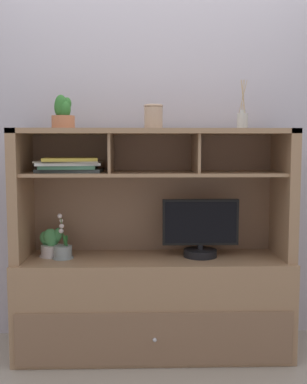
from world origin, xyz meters
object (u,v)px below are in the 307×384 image
(potted_fern, at_px, (51,244))
(media_console, at_px, (153,283))
(potted_succulent, at_px, (63,114))
(tv_monitor, at_px, (200,232))
(potted_orchid, at_px, (63,250))
(diffuser_bottle, at_px, (242,121))
(magazine_stack_left, at_px, (69,165))
(ceramic_vase, at_px, (153,117))

(potted_fern, bearing_deg, media_console, -2.12)
(potted_fern, bearing_deg, potted_succulent, -19.13)
(media_console, bearing_deg, tv_monitor, -2.43)
(potted_orchid, bearing_deg, diffuser_bottle, 1.94)
(media_console, bearing_deg, potted_fern, 177.88)
(magazine_stack_left, bearing_deg, diffuser_bottle, 1.86)
(tv_monitor, xyz_separation_m, magazine_stack_left, (-0.80, -0.02, 0.41))
(magazine_stack_left, relative_size, potted_succulent, 2.01)
(media_console, distance_m, magazine_stack_left, 0.90)
(tv_monitor, relative_size, magazine_stack_left, 1.16)
(tv_monitor, height_order, magazine_stack_left, magazine_stack_left)
(potted_orchid, xyz_separation_m, potted_succulent, (0.01, 0.03, 0.83))
(diffuser_bottle, bearing_deg, tv_monitor, -176.99)
(potted_orchid, distance_m, potted_succulent, 0.83)
(potted_orchid, bearing_deg, potted_fern, 143.98)
(diffuser_bottle, bearing_deg, potted_succulent, -179.46)
(media_console, xyz_separation_m, potted_orchid, (-0.56, -0.04, 0.22))
(diffuser_bottle, height_order, ceramic_vase, diffuser_bottle)
(media_console, xyz_separation_m, diffuser_bottle, (0.54, 0.00, 1.01))
(magazine_stack_left, xyz_separation_m, diffuser_bottle, (1.05, 0.03, 0.27))
(potted_orchid, xyz_separation_m, ceramic_vase, (0.56, 0.04, 0.81))
(potted_fern, xyz_separation_m, potted_succulent, (0.09, -0.03, 0.80))
(magazine_stack_left, bearing_deg, ceramic_vase, 3.87)
(tv_monitor, bearing_deg, potted_fern, 177.79)
(media_console, xyz_separation_m, magazine_stack_left, (-0.51, -0.03, 0.74))
(tv_monitor, relative_size, potted_succulent, 2.33)
(potted_fern, bearing_deg, ceramic_vase, -2.02)
(ceramic_vase, bearing_deg, tv_monitor, -2.65)
(tv_monitor, bearing_deg, diffuser_bottle, 3.01)
(potted_orchid, relative_size, diffuser_bottle, 0.94)
(potted_fern, height_order, ceramic_vase, ceramic_vase)
(magazine_stack_left, height_order, ceramic_vase, ceramic_vase)
(tv_monitor, xyz_separation_m, potted_orchid, (-0.85, -0.02, -0.11))
(potted_orchid, bearing_deg, tv_monitor, 1.62)
(ceramic_vase, bearing_deg, potted_fern, 177.98)
(potted_orchid, relative_size, magazine_stack_left, 0.68)
(potted_orchid, relative_size, potted_fern, 1.55)
(media_console, relative_size, potted_orchid, 6.00)
(potted_fern, distance_m, ceramic_vase, 1.01)
(magazine_stack_left, bearing_deg, tv_monitor, 1.50)
(potted_orchid, distance_m, potted_fern, 0.11)
(tv_monitor, xyz_separation_m, diffuser_bottle, (0.25, 0.01, 0.68))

